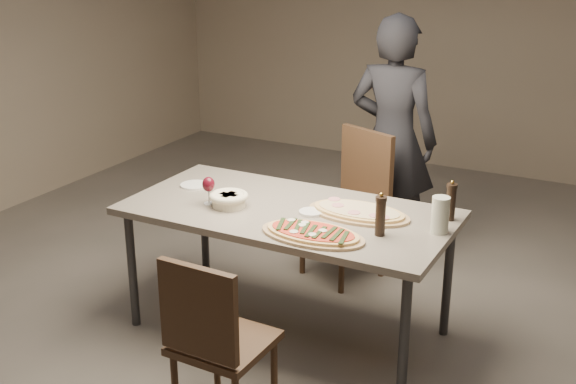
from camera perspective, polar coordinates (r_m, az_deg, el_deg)
The scene contains 14 objects.
room at distance 3.78m, azimuth 0.00°, elevation 7.87°, with size 7.00×7.00×7.00m.
dining_table at distance 3.99m, azimuth 0.00°, elevation -2.12°, with size 1.80×0.90×0.75m.
zucchini_pizza at distance 3.61m, azimuth 1.94°, elevation -3.28°, with size 0.55×0.31×0.05m.
ham_pizza at distance 3.90m, azimuth 5.61°, elevation -1.59°, with size 0.57×0.32×0.04m.
bread_basket at distance 4.00m, azimuth -4.70°, elevation -0.52°, with size 0.22×0.22×0.08m.
oil_dish at distance 3.90m, azimuth 1.83°, elevation -1.61°, with size 0.13×0.13×0.02m.
pepper_mill_left at distance 3.62m, azimuth 7.32°, elevation -1.83°, with size 0.06×0.06×0.23m.
pepper_mill_right at distance 3.88m, azimuth 12.75°, elevation -0.72°, with size 0.06×0.06×0.22m.
carafe at distance 3.71m, azimuth 11.93°, elevation -1.78°, with size 0.09×0.09×0.19m.
wine_glass at distance 4.03m, azimuth -6.30°, elevation 0.54°, with size 0.07×0.07×0.16m.
side_plate at distance 4.36m, azimuth -7.38°, elevation 0.55°, with size 0.17×0.17×0.01m.
chair_near at distance 3.31m, azimuth -5.91°, elevation -11.15°, with size 0.42×0.42×0.87m.
chair_far at distance 4.79m, azimuth 5.19°, elevation -0.29°, with size 0.60×0.60×0.97m.
diner at distance 5.00m, azimuth 8.27°, elevation 4.14°, with size 0.62×0.41×1.70m, color black.
Camera 1 is at (1.72, -3.28, 2.18)m, focal length 45.00 mm.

